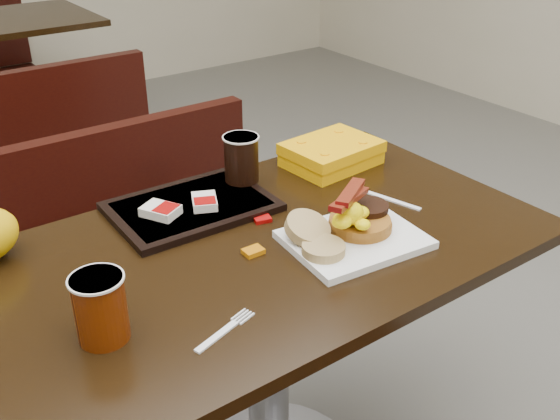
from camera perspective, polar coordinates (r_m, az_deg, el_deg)
table_near at (r=1.61m, az=-1.03°, el=-14.27°), size 1.20×0.70×0.75m
bench_near_n at (r=2.12m, az=-11.99°, el=-3.80°), size 1.00×0.46×0.72m
bench_far_s at (r=3.15m, az=-21.36°, el=5.86°), size 1.00×0.46×0.72m
platter at (r=1.38m, az=6.54°, el=-2.59°), size 0.30×0.24×0.02m
pancake_stack at (r=1.40m, az=7.05°, el=-1.09°), size 0.16×0.16×0.03m
sausage_patty at (r=1.42m, az=7.77°, el=0.25°), size 0.11×0.11×0.01m
scrambled_eggs at (r=1.35m, az=6.18°, el=-0.42°), size 0.10×0.09×0.05m
bacon_strips at (r=1.34m, az=6.12°, el=1.10°), size 0.17×0.13×0.01m
muffin_bottom at (r=1.31m, az=3.84°, el=-3.41°), size 0.10×0.10×0.02m
muffin_top at (r=1.35m, az=2.43°, el=-1.60°), size 0.12×0.12×0.06m
coffee_cup_near at (r=1.13m, az=-15.48°, el=-8.32°), size 0.11×0.11×0.12m
fork at (r=1.13m, az=-5.58°, el=-11.01°), size 0.14×0.06×0.00m
knife at (r=1.57m, az=9.75°, el=0.87°), size 0.05×0.15×0.00m
condiment_syrup at (r=1.34m, az=-2.37°, el=-3.64°), size 0.04×0.03×0.01m
condiment_ketchup at (r=1.46m, az=-1.56°, el=-0.80°), size 0.04×0.04×0.01m
tray at (r=1.52m, az=-7.77°, el=0.30°), size 0.37×0.27×0.02m
hashbrown_sleeve_left at (r=1.47m, az=-10.45°, el=-0.06°), size 0.09×0.10×0.02m
hashbrown_sleeve_right at (r=1.49m, az=-6.65°, el=0.73°), size 0.08×0.09×0.02m
coffee_cup_far at (r=1.59m, az=-3.41°, el=4.53°), size 0.10×0.10×0.12m
clamshell at (r=1.73m, az=4.55°, el=4.97°), size 0.25×0.19×0.06m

